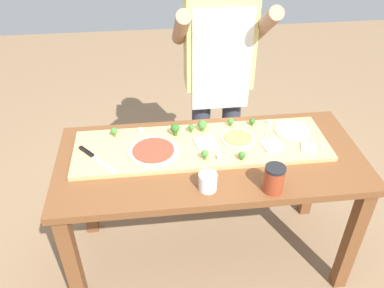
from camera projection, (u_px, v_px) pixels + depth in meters
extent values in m
plane|color=#896B4C|center=(207.00, 254.00, 2.53)|extent=(8.00, 8.00, 0.00)
cube|color=brown|center=(73.00, 267.00, 2.01)|extent=(0.07, 0.07, 0.74)
cube|color=brown|center=(352.00, 241.00, 2.14)|extent=(0.07, 0.07, 0.74)
cube|color=brown|center=(85.00, 188.00, 2.48)|extent=(0.07, 0.07, 0.74)
cube|color=brown|center=(312.00, 170.00, 2.61)|extent=(0.07, 0.07, 0.74)
cube|color=brown|center=(210.00, 159.00, 2.08)|extent=(1.58, 0.71, 0.04)
cube|color=tan|center=(202.00, 146.00, 2.12)|extent=(1.34, 0.39, 0.02)
cube|color=#B7BABF|center=(104.00, 165.00, 1.97)|extent=(0.14, 0.15, 0.00)
cube|color=black|center=(86.00, 151.00, 2.05)|extent=(0.09, 0.10, 0.02)
cylinder|color=beige|center=(292.00, 131.00, 2.21)|extent=(0.19, 0.19, 0.01)
cylinder|color=beige|center=(292.00, 129.00, 2.20)|extent=(0.16, 0.16, 0.01)
cylinder|color=beige|center=(238.00, 139.00, 2.15)|extent=(0.18, 0.18, 0.01)
cylinder|color=#899E4C|center=(238.00, 137.00, 2.14)|extent=(0.15, 0.15, 0.01)
cylinder|color=beige|center=(153.00, 151.00, 2.05)|extent=(0.26, 0.26, 0.01)
cylinder|color=#BC3D28|center=(153.00, 150.00, 2.05)|extent=(0.21, 0.21, 0.01)
cube|color=silver|center=(308.00, 147.00, 2.08)|extent=(0.10, 0.10, 0.01)
cube|color=silver|center=(205.00, 143.00, 2.11)|extent=(0.12, 0.12, 0.01)
cube|color=silver|center=(272.00, 145.00, 2.09)|extent=(0.12, 0.12, 0.01)
cylinder|color=#366618|center=(175.00, 133.00, 2.17)|extent=(0.02, 0.02, 0.03)
sphere|color=#2D6623|center=(175.00, 128.00, 2.15)|extent=(0.05, 0.05, 0.05)
cylinder|color=#3F7220|center=(191.00, 130.00, 2.20)|extent=(0.02, 0.02, 0.02)
sphere|color=#38752D|center=(191.00, 127.00, 2.18)|extent=(0.03, 0.03, 0.03)
cylinder|color=#487A23|center=(202.00, 129.00, 2.21)|extent=(0.02, 0.02, 0.02)
sphere|color=#427F33|center=(202.00, 125.00, 2.19)|extent=(0.05, 0.05, 0.05)
cylinder|color=#487A23|center=(115.00, 135.00, 2.16)|extent=(0.02, 0.02, 0.02)
sphere|color=#427F33|center=(114.00, 131.00, 2.15)|extent=(0.04, 0.04, 0.04)
cylinder|color=#487A23|center=(205.00, 157.00, 2.00)|extent=(0.02, 0.02, 0.02)
sphere|color=#427F33|center=(205.00, 153.00, 1.99)|extent=(0.04, 0.04, 0.04)
cylinder|color=#487A23|center=(231.00, 124.00, 2.25)|extent=(0.02, 0.02, 0.02)
sphere|color=#427F33|center=(231.00, 121.00, 2.23)|extent=(0.04, 0.04, 0.04)
cylinder|color=#3F7220|center=(242.00, 158.00, 2.00)|extent=(0.02, 0.02, 0.02)
sphere|color=#38752D|center=(242.00, 155.00, 1.99)|extent=(0.04, 0.04, 0.04)
cylinder|color=#366618|center=(252.00, 124.00, 2.25)|extent=(0.02, 0.02, 0.02)
sphere|color=#2D6623|center=(252.00, 121.00, 2.24)|extent=(0.03, 0.03, 0.03)
cube|color=white|center=(141.00, 130.00, 2.20)|extent=(0.03, 0.03, 0.02)
cube|color=silver|center=(219.00, 157.00, 2.01)|extent=(0.02, 0.02, 0.02)
cube|color=white|center=(266.00, 134.00, 2.17)|extent=(0.02, 0.02, 0.01)
cube|color=white|center=(322.00, 146.00, 2.09)|extent=(0.02, 0.02, 0.01)
cube|color=silver|center=(269.00, 122.00, 2.27)|extent=(0.03, 0.03, 0.02)
cylinder|color=white|center=(208.00, 182.00, 1.84)|extent=(0.09, 0.09, 0.09)
cylinder|color=white|center=(208.00, 184.00, 1.85)|extent=(0.08, 0.08, 0.05)
cylinder|color=#99381E|center=(274.00, 180.00, 1.82)|extent=(0.09, 0.09, 0.12)
cylinder|color=black|center=(276.00, 168.00, 1.78)|extent=(0.10, 0.10, 0.01)
cylinder|color=#333847|center=(201.00, 143.00, 2.73)|extent=(0.12, 0.12, 0.90)
cylinder|color=#333847|center=(229.00, 141.00, 2.74)|extent=(0.12, 0.12, 0.90)
cube|color=#D1C670|center=(219.00, 41.00, 2.31)|extent=(0.40, 0.20, 0.55)
cube|color=silver|center=(222.00, 62.00, 2.27)|extent=(0.34, 0.01, 0.60)
cylinder|color=#997056|center=(181.00, 28.00, 2.13)|extent=(0.08, 0.39, 0.31)
cylinder|color=#997056|center=(265.00, 25.00, 2.18)|extent=(0.08, 0.39, 0.31)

